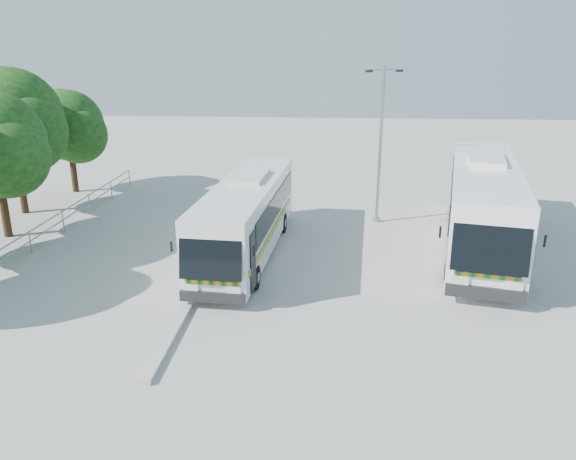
# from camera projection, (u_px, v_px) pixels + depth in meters

# --- Properties ---
(ground) EXTENTS (100.00, 100.00, 0.00)m
(ground) POSITION_uv_depth(u_px,v_px,m) (261.00, 291.00, 19.86)
(ground) COLOR #ADADA7
(ground) RESTS_ON ground
(kerb_divider) EXTENTS (0.40, 16.00, 0.15)m
(kerb_divider) POSITION_uv_depth(u_px,v_px,m) (208.00, 266.00, 21.90)
(kerb_divider) COLOR #B2B2AD
(kerb_divider) RESTS_ON ground
(railing) EXTENTS (0.06, 22.00, 1.00)m
(railing) POSITION_uv_depth(u_px,v_px,m) (41.00, 230.00, 24.14)
(railing) COLOR gray
(railing) RESTS_ON ground
(tree_far_d) EXTENTS (5.62, 5.30, 7.33)m
(tree_far_d) POSITION_uv_depth(u_px,v_px,m) (13.00, 119.00, 27.64)
(tree_far_d) COLOR #382314
(tree_far_d) RESTS_ON ground
(tree_far_e) EXTENTS (4.54, 4.28, 5.92)m
(tree_far_e) POSITION_uv_depth(u_px,v_px,m) (69.00, 126.00, 32.14)
(tree_far_e) COLOR #382314
(tree_far_e) RESTS_ON ground
(coach_main) EXTENTS (2.97, 11.04, 3.03)m
(coach_main) POSITION_uv_depth(u_px,v_px,m) (247.00, 216.00, 22.91)
(coach_main) COLOR silver
(coach_main) RESTS_ON ground
(coach_adjacent) EXTENTS (5.14, 13.01, 3.54)m
(coach_adjacent) POSITION_uv_depth(u_px,v_px,m) (483.00, 204.00, 23.62)
(coach_adjacent) COLOR white
(coach_adjacent) RESTS_ON ground
(lamppost) EXTENTS (1.77, 0.72, 7.40)m
(lamppost) POSITION_uv_depth(u_px,v_px,m) (381.00, 139.00, 26.38)
(lamppost) COLOR #97999F
(lamppost) RESTS_ON ground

